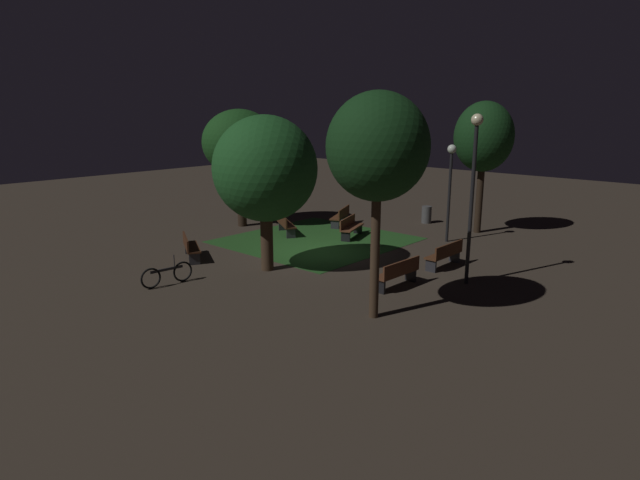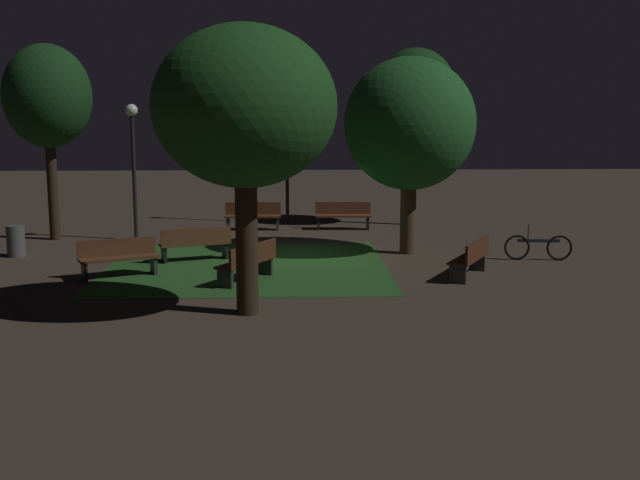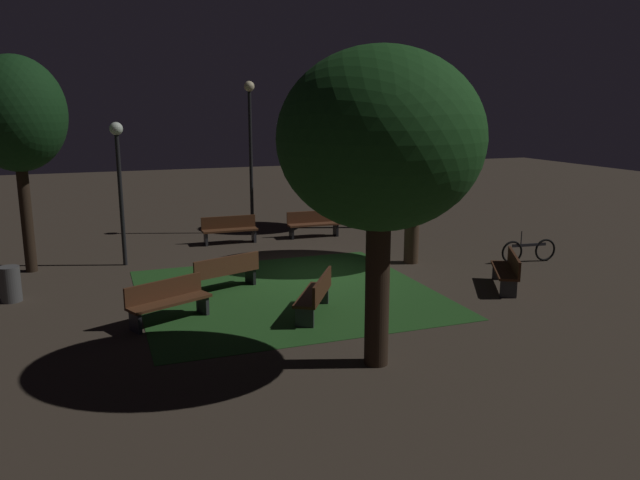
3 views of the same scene
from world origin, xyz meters
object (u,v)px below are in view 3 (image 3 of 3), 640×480
at_px(bench_by_lamp, 313,223).
at_px(tree_tall_center, 369,105).
at_px(bench_front_left, 168,300).
at_px(bench_corner, 229,229).
at_px(trash_bin, 10,284).
at_px(tree_lawn_side, 415,142).
at_px(lamp_post_near_wall, 250,133).
at_px(lamp_post_path_center, 119,168).
at_px(bicycle, 529,251).
at_px(bench_lawn_edge, 224,271).
at_px(tree_right_canopy, 16,115).
at_px(tree_near_wall, 380,141).
at_px(bench_front_right, 508,269).
at_px(bench_near_trees, 316,294).

height_order(bench_by_lamp, tree_tall_center, tree_tall_center).
bearing_deg(bench_by_lamp, bench_front_left, 51.04).
relative_size(bench_corner, trash_bin, 2.18).
xyz_separation_m(tree_lawn_side, lamp_post_near_wall, (3.24, -5.79, 0.05)).
relative_size(lamp_post_path_center, bicycle, 2.31).
height_order(bench_by_lamp, bench_lawn_edge, same).
bearing_deg(bench_by_lamp, tree_right_canopy, 10.74).
height_order(tree_right_canopy, lamp_post_path_center, tree_right_canopy).
relative_size(bench_lawn_edge, tree_lawn_side, 0.35).
height_order(bench_by_lamp, bench_front_left, same).
distance_m(tree_tall_center, tree_near_wall, 12.52).
xyz_separation_m(bench_by_lamp, bench_corner, (2.93, -0.00, 0.00)).
distance_m(bench_lawn_edge, tree_near_wall, 6.49).
bearing_deg(lamp_post_path_center, bench_corner, -151.83).
bearing_deg(bench_corner, bicycle, 143.98).
bearing_deg(bench_lawn_edge, bench_front_left, 49.48).
bearing_deg(tree_tall_center, tree_lawn_side, 79.22).
xyz_separation_m(bench_corner, bench_front_right, (-5.38, 7.50, 0.00)).
bearing_deg(tree_tall_center, bench_front_right, 90.04).
height_order(bench_front_left, lamp_post_near_wall, lamp_post_near_wall).
bearing_deg(bench_corner, lamp_post_path_center, 28.17).
height_order(bench_near_trees, tree_near_wall, tree_near_wall).
bearing_deg(lamp_post_near_wall, trash_bin, 38.94).
height_order(bench_corner, tree_right_canopy, tree_right_canopy).
bearing_deg(bench_front_left, tree_tall_center, -135.69).
relative_size(tree_tall_center, tree_lawn_side, 1.12).
height_order(bench_near_trees, bicycle, bicycle).
bearing_deg(lamp_post_path_center, bench_front_left, 96.43).
bearing_deg(tree_right_canopy, bench_by_lamp, -169.26).
height_order(bench_corner, bicycle, bicycle).
height_order(bench_lawn_edge, tree_lawn_side, tree_lawn_side).
bearing_deg(bench_lawn_edge, lamp_post_path_center, -57.88).
distance_m(tree_lawn_side, lamp_post_near_wall, 6.63).
bearing_deg(bench_near_trees, tree_near_wall, 92.33).
xyz_separation_m(tree_tall_center, lamp_post_near_wall, (4.25, -0.50, -0.95)).
height_order(bench_front_right, bicycle, bicycle).
bearing_deg(lamp_post_near_wall, bench_front_left, 65.14).
relative_size(bench_near_trees, bicycle, 1.03).
bearing_deg(bench_lawn_edge, bench_near_trees, 120.62).
height_order(trash_bin, bicycle, bicycle).
bearing_deg(bench_near_trees, bench_front_left, -12.45).
height_order(bench_corner, lamp_post_near_wall, lamp_post_near_wall).
distance_m(bench_corner, bench_near_trees, 7.78).
bearing_deg(bench_near_trees, bench_front_right, -176.96).
height_order(bench_near_trees, lamp_post_near_wall, lamp_post_near_wall).
xyz_separation_m(bench_front_left, lamp_post_near_wall, (-3.93, -8.49, 3.02)).
distance_m(tree_near_wall, lamp_post_path_center, 9.57).
relative_size(bench_front_left, tree_tall_center, 0.31).
distance_m(lamp_post_path_center, bicycle, 11.85).
bearing_deg(trash_bin, tree_right_canopy, -94.54).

